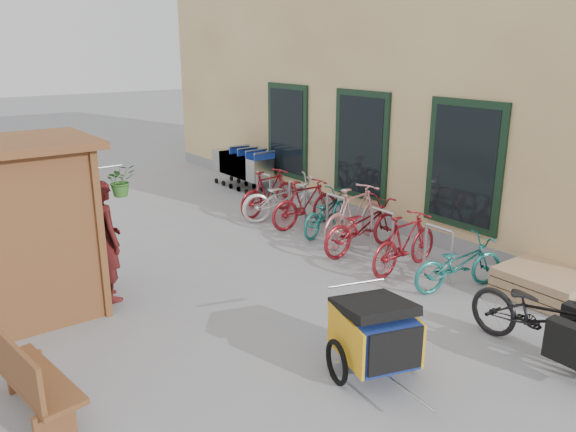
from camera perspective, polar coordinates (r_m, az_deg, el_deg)
ground at (r=7.71m, az=3.76°, el=-10.40°), size 80.00×80.00×0.00m
building at (r=14.64m, az=12.35°, el=16.35°), size 6.07×13.00×7.00m
kiosk at (r=8.00m, az=-26.81°, el=0.70°), size 2.49×1.65×2.40m
bike_rack at (r=10.62m, az=4.88°, el=0.31°), size 0.05×5.35×0.86m
pallet_stack at (r=9.03m, az=24.63°, el=-6.33°), size 1.00×1.20×0.40m
bench at (r=6.20m, az=-24.93°, el=-14.54°), size 0.61×1.46×0.90m
shopping_carts at (r=14.43m, az=-4.69°, el=5.28°), size 0.62×2.09×1.11m
child_trailer at (r=6.35m, az=8.79°, el=-11.51°), size 1.06×1.65×0.95m
cargo_bike at (r=7.27m, az=24.64°, el=-9.50°), size 0.69×1.88×0.98m
person_kiosk at (r=8.37m, az=-18.00°, el=-2.42°), size 0.44×0.66×1.77m
bike_0 at (r=8.82m, az=16.95°, el=-4.64°), size 1.64×0.93×0.81m
bike_1 at (r=9.28m, az=11.80°, el=-2.65°), size 1.66×0.60×0.98m
bike_2 at (r=10.02m, az=7.55°, el=-1.00°), size 1.85×0.70×0.96m
bike_3 at (r=10.44m, az=6.80°, el=0.14°), size 1.89×0.84×1.09m
bike_4 at (r=10.99m, az=3.87°, el=0.38°), size 1.69×1.05×0.84m
bike_5 at (r=11.32m, az=1.79°, el=1.28°), size 1.65×0.50×0.98m
bike_6 at (r=11.76m, az=-0.33°, el=1.85°), size 1.95×1.21×0.97m
bike_7 at (r=12.17m, az=-1.97°, el=2.43°), size 1.71×0.75×1.00m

